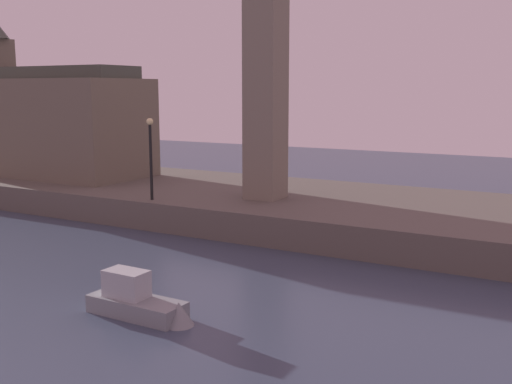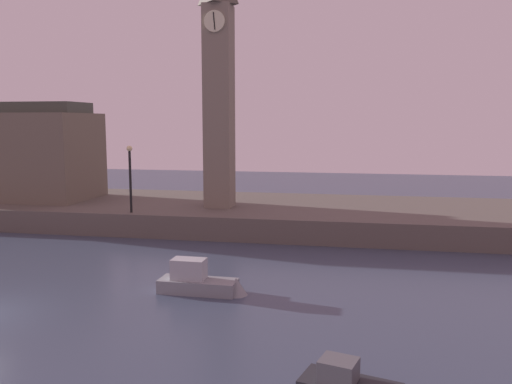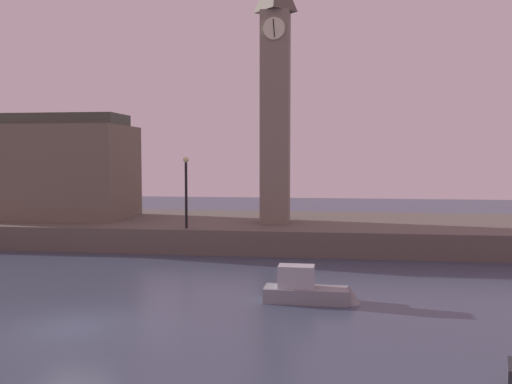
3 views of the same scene
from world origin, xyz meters
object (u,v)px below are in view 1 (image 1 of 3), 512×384
at_px(clock_tower, 266,33).
at_px(parliament_hall, 47,121).
at_px(boat_cruiser_grey, 143,303).
at_px(streetlamp, 151,150).

height_order(clock_tower, parliament_hall, clock_tower).
bearing_deg(boat_cruiser_grey, streetlamp, 127.28).
bearing_deg(parliament_hall, streetlamp, -20.12).
xyz_separation_m(parliament_hall, boat_cruiser_grey, (20.63, -15.09, -4.68)).
xyz_separation_m(clock_tower, boat_cruiser_grey, (2.92, -13.79, -9.65)).
bearing_deg(streetlamp, boat_cruiser_grey, -52.72).
xyz_separation_m(clock_tower, parliament_hall, (-17.72, 1.31, -4.97)).
bearing_deg(clock_tower, boat_cruiser_grey, -78.06).
bearing_deg(parliament_hall, clock_tower, -4.22).
height_order(parliament_hall, boat_cruiser_grey, parliament_hall).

